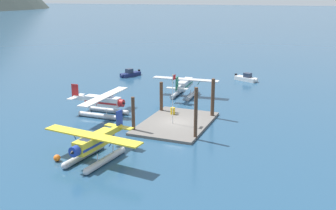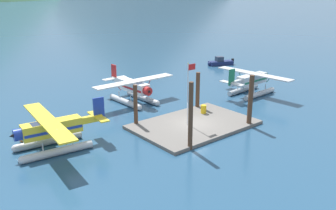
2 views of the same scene
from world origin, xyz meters
name	(u,v)px [view 1 (image 1 of 2)]	position (x,y,z in m)	size (l,w,h in m)	color
ground_plane	(176,124)	(0.00, 0.00, 0.00)	(1200.00, 1200.00, 0.00)	navy
dock_platform	(176,123)	(0.00, 0.00, 0.15)	(11.51, 7.70, 0.30)	#66605B
piling_near_left	(196,114)	(-3.93, -3.70, 2.90)	(0.39, 0.39, 5.80)	#4C3323
piling_near_right	(213,98)	(4.18, -3.37, 2.54)	(0.46, 0.46, 5.08)	#4C3323
piling_far_left	(133,115)	(-4.34, 3.59, 2.07)	(0.39, 0.39, 4.15)	#4C3323
piling_far_right	(161,97)	(3.90, 3.58, 2.08)	(0.44, 0.44, 4.15)	#4C3323
flagpole	(173,93)	(-0.58, 0.19, 4.05)	(0.95, 0.10, 6.02)	silver
fuel_drum	(173,111)	(2.82, 1.53, 0.74)	(0.62, 0.62, 0.88)	gold
mooring_buoy	(57,158)	(-14.22, 6.69, 0.33)	(0.65, 0.65, 0.65)	orange
seaplane_silver_stbd_fwd	(185,86)	(13.27, 3.52, 1.58)	(7.98, 10.46, 3.84)	#B7BABF
seaplane_yellow_port_fwd	(94,145)	(-12.77, 3.45, 1.58)	(7.96, 10.49, 3.84)	#B7BABF
seaplane_white_bow_centre	(103,104)	(-0.14, 10.08, 1.58)	(10.42, 7.98, 3.84)	#B7BABF
boat_white_open_se	(247,78)	(27.75, -3.41, 0.49)	(3.12, 4.55, 1.50)	silver
boat_navy_open_east	(130,74)	(23.54, 18.39, 0.49)	(4.65, 2.91, 1.50)	navy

